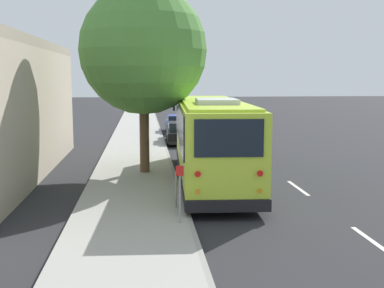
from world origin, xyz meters
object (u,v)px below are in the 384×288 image
object	(u,v)px
shuttle_bus	(211,136)
parked_sedan_black	(180,133)
street_tree	(143,42)
parked_sedan_blue	(177,124)
sign_post_far	(176,189)
sign_post_near	(180,194)

from	to	relation	value
shuttle_bus	parked_sedan_black	size ratio (longest dim) A/B	2.53
street_tree	parked_sedan_blue	bearing A→B (deg)	-9.22
street_tree	sign_post_far	world-z (taller)	street_tree
street_tree	sign_post_far	size ratio (longest dim) A/B	7.61
shuttle_bus	street_tree	size ratio (longest dim) A/B	1.29
shuttle_bus	parked_sedan_blue	distance (m)	17.27
shuttle_bus	parked_sedan_black	distance (m)	11.56
shuttle_bus	street_tree	world-z (taller)	street_tree
street_tree	sign_post_near	bearing A→B (deg)	-172.98
parked_sedan_black	parked_sedan_blue	world-z (taller)	parked_sedan_black
parked_sedan_blue	shuttle_bus	bearing A→B (deg)	-178.53
sign_post_near	sign_post_far	xyz separation A→B (m)	(1.64, 0.00, -0.27)
sign_post_near	parked_sedan_blue	bearing A→B (deg)	-3.95
parked_sedan_blue	sign_post_far	distance (m)	21.49
parked_sedan_blue	sign_post_far	world-z (taller)	parked_sedan_blue
parked_sedan_black	parked_sedan_blue	bearing A→B (deg)	-1.47
parked_sedan_blue	sign_post_near	xyz separation A→B (m)	(-23.07, 1.59, 0.37)
parked_sedan_black	parked_sedan_blue	size ratio (longest dim) A/B	1.02
sign_post_near	sign_post_far	size ratio (longest dim) A/B	1.43
shuttle_bus	parked_sedan_black	world-z (taller)	shuttle_bus
parked_sedan_black	street_tree	size ratio (longest dim) A/B	0.51
parked_sedan_blue	sign_post_far	xyz separation A→B (m)	(-21.44, 1.59, 0.10)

